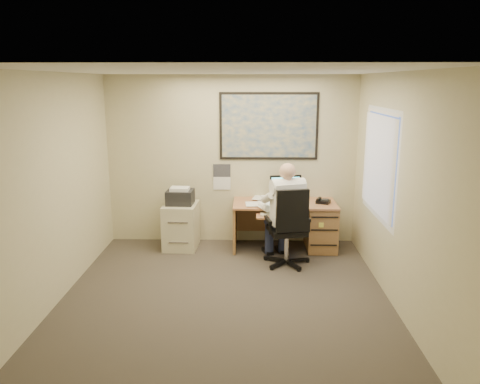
{
  "coord_description": "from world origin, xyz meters",
  "views": [
    {
      "loc": [
        0.3,
        -5.19,
        2.59
      ],
      "look_at": [
        0.16,
        1.3,
        1.05
      ],
      "focal_mm": 35.0,
      "sensor_mm": 36.0,
      "label": 1
    }
  ],
  "objects_px": {
    "desk": "(305,221)",
    "office_chair": "(286,243)",
    "person": "(287,214)",
    "filing_cabinet": "(181,222)"
  },
  "relations": [
    {
      "from": "person",
      "to": "desk",
      "type": "bearing_deg",
      "value": 44.8
    },
    {
      "from": "office_chair",
      "to": "person",
      "type": "relative_size",
      "value": 0.79
    },
    {
      "from": "desk",
      "to": "filing_cabinet",
      "type": "xyz_separation_m",
      "value": [
        -1.96,
        -0.01,
        -0.02
      ]
    },
    {
      "from": "desk",
      "to": "office_chair",
      "type": "distance_m",
      "value": 0.81
    },
    {
      "from": "filing_cabinet",
      "to": "person",
      "type": "distance_m",
      "value": 1.78
    },
    {
      "from": "desk",
      "to": "person",
      "type": "height_order",
      "value": "person"
    },
    {
      "from": "office_chair",
      "to": "person",
      "type": "height_order",
      "value": "person"
    },
    {
      "from": "person",
      "to": "office_chair",
      "type": "bearing_deg",
      "value": -115.05
    },
    {
      "from": "office_chair",
      "to": "person",
      "type": "distance_m",
      "value": 0.41
    },
    {
      "from": "desk",
      "to": "person",
      "type": "distance_m",
      "value": 0.79
    }
  ]
}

